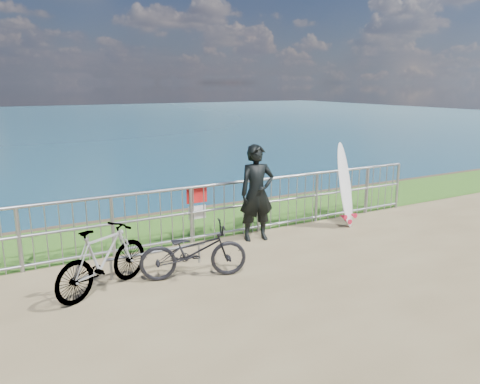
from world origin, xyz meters
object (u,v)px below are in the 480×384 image
surfboard (345,188)px  bicycle_far (103,259)px  surfer (257,193)px  bicycle_near (193,251)px

surfboard → bicycle_far: 5.39m
surfer → bicycle_near: (-1.83, -1.13, -0.50)m
surfboard → bicycle_near: bearing=-165.9°
surfboard → bicycle_near: surfboard is taller
bicycle_near → surfboard: bearing=-59.5°
surfboard → surfer: bearing=176.2°
surfboard → bicycle_far: size_ratio=1.09×
surfboard → bicycle_far: (-5.32, -0.82, -0.34)m
surfboard → bicycle_far: bearing=-171.3°
surfboard → bicycle_near: size_ratio=1.08×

